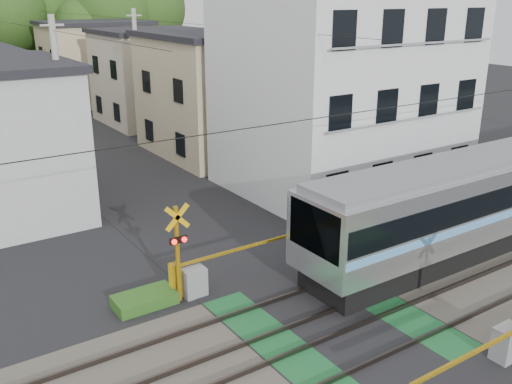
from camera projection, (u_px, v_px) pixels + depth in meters
ground at (335, 324)px, 15.90m from camera, size 120.00×120.00×0.00m
track_bed at (335, 323)px, 15.89m from camera, size 120.00×120.00×0.14m
crossing_signal_near at (512, 334)px, 14.15m from camera, size 4.74×0.65×3.09m
crossing_signal_far at (190, 274)px, 17.18m from camera, size 4.74×0.65×3.09m
apartment_block at (343, 87)px, 26.30m from camera, size 10.20×8.36×9.30m
houses_row at (63, 88)px, 35.36m from camera, size 22.07×31.35×6.80m
tree_hill at (0, 28)px, 51.86m from camera, size 40.00×13.54×11.50m
catenary at (484, 163)px, 17.86m from camera, size 60.00×5.04×7.00m
utility_poles at (53, 82)px, 32.11m from camera, size 7.90×42.00×8.00m
pedestrian at (59, 107)px, 42.22m from camera, size 0.65×0.47×1.65m
weed_patches at (382, 302)px, 16.69m from camera, size 10.25×8.80×0.40m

